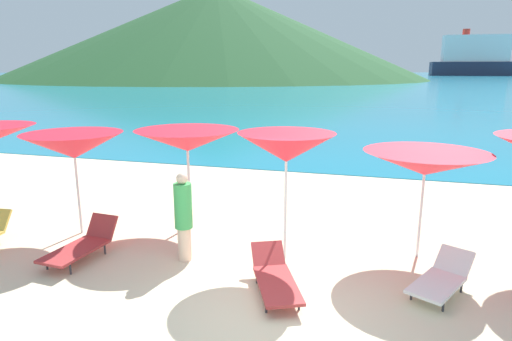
% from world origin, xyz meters
% --- Properties ---
extents(ground_plane, '(50.00, 100.00, 0.30)m').
position_xyz_m(ground_plane, '(0.00, 10.00, -0.15)').
color(ground_plane, beige).
extents(ocean_water, '(650.00, 440.00, 0.02)m').
position_xyz_m(ocean_water, '(0.00, 228.94, 0.01)').
color(ocean_water, teal).
rests_on(ocean_water, ground_plane).
extents(headland_hill, '(136.90, 136.90, 30.11)m').
position_xyz_m(headland_hill, '(-52.90, 137.63, 15.05)').
color(headland_hill, '#235128').
rests_on(headland_hill, ground_plane).
extents(umbrella_1, '(2.20, 2.20, 2.17)m').
position_xyz_m(umbrella_1, '(-4.59, 2.14, 1.90)').
color(umbrella_1, silver).
rests_on(umbrella_1, ground_plane).
extents(umbrella_2, '(2.26, 2.26, 2.18)m').
position_xyz_m(umbrella_2, '(-2.50, 3.15, 1.95)').
color(umbrella_2, silver).
rests_on(umbrella_2, ground_plane).
extents(umbrella_3, '(1.85, 1.85, 2.36)m').
position_xyz_m(umbrella_3, '(-0.11, 2.07, 2.10)').
color(umbrella_3, silver).
rests_on(umbrella_3, ground_plane).
extents(umbrella_4, '(2.42, 2.42, 2.01)m').
position_xyz_m(umbrella_4, '(2.28, 2.85, 1.79)').
color(umbrella_4, silver).
rests_on(umbrella_4, ground_plane).
extents(lounge_chair_0, '(1.15, 1.53, 0.55)m').
position_xyz_m(lounge_chair_0, '(2.53, 1.51, 0.25)').
color(lounge_chair_0, white).
rests_on(lounge_chair_0, ground_plane).
extents(lounge_chair_3, '(1.19, 1.74, 0.52)m').
position_xyz_m(lounge_chair_3, '(-0.01, 0.85, 0.24)').
color(lounge_chair_3, '#A53333').
rests_on(lounge_chair_3, ground_plane).
extents(lounge_chair_4, '(0.71, 1.59, 0.65)m').
position_xyz_m(lounge_chair_4, '(-3.73, 1.05, 0.28)').
color(lounge_chair_4, '#A53333').
rests_on(lounge_chair_4, ground_plane).
extents(beachgoer_1, '(0.32, 0.32, 1.66)m').
position_xyz_m(beachgoer_1, '(-1.87, 1.50, 0.88)').
color(beachgoer_1, beige).
rests_on(beachgoer_1, ground_plane).
extents(cruise_ship, '(42.00, 12.28, 23.08)m').
position_xyz_m(cruise_ship, '(46.27, 245.78, 8.97)').
color(cruise_ship, '#262D47').
rests_on(cruise_ship, ocean_water).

